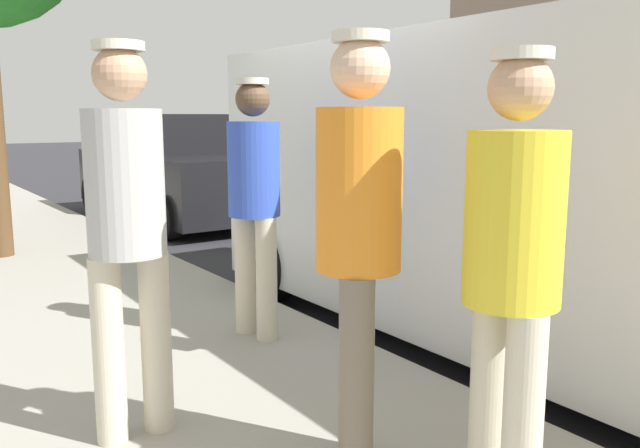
# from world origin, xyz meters

# --- Properties ---
(ground_plane) EXTENTS (80.00, 80.00, 0.00)m
(ground_plane) POSITION_xyz_m (0.00, 0.00, 0.00)
(ground_plane) COLOR #2D2D33
(parking_meter_near) EXTENTS (0.14, 0.18, 1.52)m
(parking_meter_near) POSITION_xyz_m (1.35, 0.93, 1.18)
(parking_meter_near) COLOR gray
(parking_meter_near) RESTS_ON sidewalk_slab
(pedestrian_in_orange) EXTENTS (0.34, 0.34, 1.78)m
(pedestrian_in_orange) POSITION_xyz_m (2.01, 1.72, 1.18)
(pedestrian_in_orange) COLOR #726656
(pedestrian_in_orange) RESTS_ON sidewalk_slab
(pedestrian_in_gray) EXTENTS (0.36, 0.34, 1.78)m
(pedestrian_in_gray) POSITION_xyz_m (2.67, 0.91, 1.18)
(pedestrian_in_gray) COLOR beige
(pedestrian_in_gray) RESTS_ON sidewalk_slab
(pedestrian_in_yellow) EXTENTS (0.34, 0.35, 1.68)m
(pedestrian_in_yellow) POSITION_xyz_m (1.77, 2.29, 1.11)
(pedestrian_in_yellow) COLOR beige
(pedestrian_in_yellow) RESTS_ON sidewalk_slab
(pedestrian_in_blue) EXTENTS (0.34, 0.36, 1.70)m
(pedestrian_in_blue) POSITION_xyz_m (1.53, 0.00, 1.13)
(pedestrian_in_blue) COLOR beige
(pedestrian_in_blue) RESTS_ON sidewalk_slab
(parked_van) EXTENTS (2.14, 5.21, 2.15)m
(parked_van) POSITION_xyz_m (-0.15, 0.94, 1.15)
(parked_van) COLOR white
(parked_van) RESTS_ON ground
(parked_sedan_behind) EXTENTS (1.99, 4.42, 1.65)m
(parked_sedan_behind) POSITION_xyz_m (-0.45, -6.08, 0.75)
(parked_sedan_behind) COLOR black
(parked_sedan_behind) RESTS_ON ground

